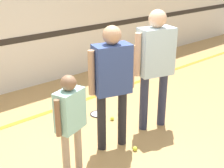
# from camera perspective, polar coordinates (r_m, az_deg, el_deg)

# --- Properties ---
(ground_plane) EXTENTS (16.00, 16.00, 0.00)m
(ground_plane) POSITION_cam_1_polar(r_m,az_deg,el_deg) (4.35, -0.90, -12.87)
(ground_plane) COLOR tan
(wall_back) EXTENTS (16.00, 0.07, 3.20)m
(wall_back) POSITION_cam_1_polar(r_m,az_deg,el_deg) (6.21, -19.26, 12.49)
(wall_back) COLOR silver
(wall_back) RESTS_ON ground_plane
(floor_stripe) EXTENTS (14.40, 0.10, 0.01)m
(floor_stripe) POSITION_cam_1_polar(r_m,az_deg,el_deg) (5.54, -11.99, -5.20)
(floor_stripe) COLOR orange
(floor_stripe) RESTS_ON ground_plane
(person_instructor) EXTENTS (0.63, 0.39, 1.73)m
(person_instructor) POSITION_cam_1_polar(r_m,az_deg,el_deg) (4.07, 0.00, 1.54)
(person_instructor) COLOR #232328
(person_instructor) RESTS_ON ground_plane
(person_student_left) EXTENTS (0.47, 0.30, 1.30)m
(person_student_left) POSITION_cam_1_polar(r_m,az_deg,el_deg) (3.65, -7.64, -5.69)
(person_student_left) COLOR tan
(person_student_left) RESTS_ON ground_plane
(person_student_right) EXTENTS (0.68, 0.41, 1.84)m
(person_student_right) POSITION_cam_1_polar(r_m,az_deg,el_deg) (4.62, 7.96, 4.76)
(person_student_right) COLOR #2D334C
(person_student_right) RESTS_ON ground_plane
(racket_spare_on_floor) EXTENTS (0.46, 0.40, 0.03)m
(racket_spare_on_floor) POSITION_cam_1_polar(r_m,az_deg,el_deg) (5.40, -2.58, -5.40)
(racket_spare_on_floor) COLOR #28282D
(racket_spare_on_floor) RESTS_ON ground_plane
(tennis_ball_near_instructor) EXTENTS (0.07, 0.07, 0.07)m
(tennis_ball_near_instructor) POSITION_cam_1_polar(r_m,az_deg,el_deg) (4.43, 4.22, -11.70)
(tennis_ball_near_instructor) COLOR #CCE038
(tennis_ball_near_instructor) RESTS_ON ground_plane
(tennis_ball_by_spare_racket) EXTENTS (0.07, 0.07, 0.07)m
(tennis_ball_by_spare_racket) POSITION_cam_1_polar(r_m,az_deg,el_deg) (5.48, -5.89, -4.80)
(tennis_ball_by_spare_racket) COLOR #CCE038
(tennis_ball_by_spare_racket) RESTS_ON ground_plane
(tennis_ball_stray_left) EXTENTS (0.07, 0.07, 0.07)m
(tennis_ball_stray_left) POSITION_cam_1_polar(r_m,az_deg,el_deg) (5.18, 0.02, -6.32)
(tennis_ball_stray_left) COLOR #CCE038
(tennis_ball_stray_left) RESTS_ON ground_plane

